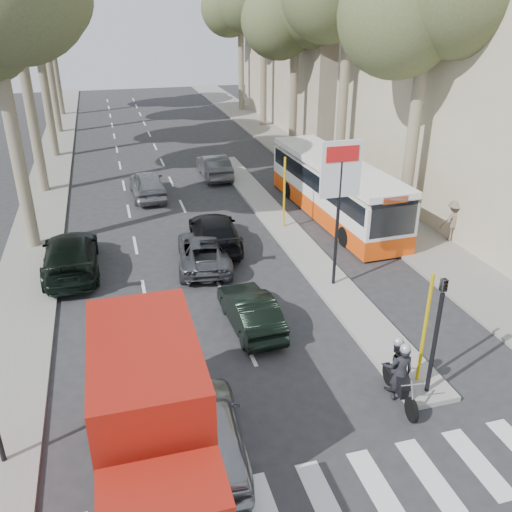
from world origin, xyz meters
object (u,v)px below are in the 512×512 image
at_px(dark_hatchback, 250,310).
at_px(red_truck, 151,416).
at_px(motorcycle, 398,370).
at_px(city_bus, 334,187).
at_px(silver_hatchback, 207,431).

relative_size(dark_hatchback, red_truck, 0.62).
bearing_deg(motorcycle, city_bus, 79.74).
bearing_deg(silver_hatchback, motorcycle, -167.91).
bearing_deg(city_bus, motorcycle, -108.16).
relative_size(city_bus, motorcycle, 5.16).
relative_size(dark_hatchback, motorcycle, 1.76).
xyz_separation_m(dark_hatchback, city_bus, (6.70, 8.82, 0.91)).
bearing_deg(motorcycle, dark_hatchback, 129.04).
height_order(red_truck, motorcycle, red_truck).
distance_m(dark_hatchback, motorcycle, 5.32).
xyz_separation_m(red_truck, motorcycle, (6.62, 1.03, -0.89)).
height_order(dark_hatchback, motorcycle, motorcycle).
distance_m(city_bus, motorcycle, 13.80).
bearing_deg(silver_hatchback, city_bus, -118.81).
xyz_separation_m(silver_hatchback, city_bus, (9.14, 13.98, 0.81)).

